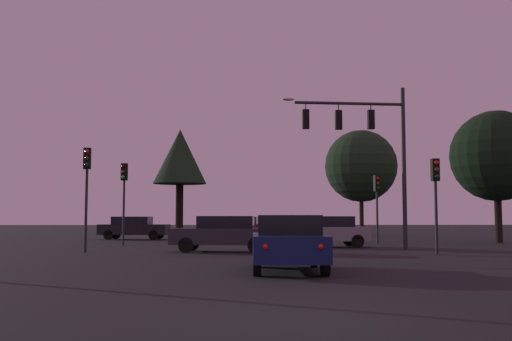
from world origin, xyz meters
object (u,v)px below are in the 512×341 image
Objects in this scene: car_crossing_left at (328,231)px; car_crossing_right at (223,233)px; traffic_light_median at (436,186)px; tree_center_horizon at (180,158)px; traffic_light_far_side at (87,178)px; car_far_lane at (134,227)px; traffic_light_corner_left at (377,195)px; traffic_light_corner_right at (124,187)px; tree_behind_sign at (496,156)px; traffic_signal_mast_arm at (367,138)px; tree_left_far at (361,166)px; car_nearside_lane at (288,242)px; car_parked_lot at (235,227)px.

car_crossing_right is (-5.10, -3.80, 0.00)m from car_crossing_left.
tree_center_horizon reaches higher than traffic_light_median.
traffic_light_far_side reaches higher than car_far_lane.
car_crossing_left is at bearing -130.40° from traffic_light_corner_left.
traffic_light_corner_right is 0.56× the size of tree_behind_sign.
tree_behind_sign reaches higher than traffic_signal_mast_arm.
traffic_light_corner_left is at bearing -177.78° from tree_behind_sign.
tree_behind_sign is at bearing 6.16° from traffic_light_corner_right.
traffic_light_corner_right is 22.72m from tree_left_far.
traffic_light_far_side is at bearing -93.97° from traffic_light_corner_right.
car_nearside_lane is 0.86× the size of car_parked_lot.
traffic_light_corner_right is at bearing -173.84° from tree_behind_sign.
car_far_lane is at bearing 137.01° from car_crossing_left.
tree_left_far is (2.15, 23.81, 2.89)m from traffic_light_median.
car_parked_lot is (5.83, 10.41, -2.26)m from traffic_light_corner_right.
traffic_signal_mast_arm is at bearing 14.04° from car_crossing_right.
traffic_light_corner_left is at bearing -1.85° from tree_center_horizon.
traffic_light_corner_left is at bearing 8.15° from traffic_light_corner_right.
tree_left_far is (10.20, 5.48, 4.81)m from car_parked_lot.
car_crossing_right is 18.14m from tree_behind_sign.
traffic_light_corner_right is 16.89m from car_nearside_lane.
traffic_light_corner_right is 15.99m from traffic_light_median.
traffic_light_corner_left is at bearing -98.62° from tree_left_far.
traffic_signal_mast_arm reaches higher than car_far_lane.
tree_behind_sign reaches higher than car_far_lane.
traffic_signal_mast_arm is at bearing -54.10° from car_crossing_left.
traffic_signal_mast_arm is 1.80× the size of car_nearside_lane.
car_parked_lot is at bearing 133.86° from traffic_light_corner_left.
car_crossing_left is (-3.43, 5.84, -1.93)m from traffic_light_median.
tree_behind_sign is at bearing 55.02° from traffic_light_median.
car_crossing_left is at bearing 125.90° from traffic_signal_mast_arm.
traffic_light_median is at bearing -7.24° from traffic_light_far_side.
traffic_light_corner_left is 0.81× the size of car_far_lane.
traffic_light_far_side reaches higher than car_crossing_left.
traffic_light_far_side is at bearing -177.78° from car_crossing_right.
tree_center_horizon is at bearing 150.22° from car_crossing_left.
car_nearside_lane is at bearing -75.24° from tree_center_horizon.
car_crossing_left is (-1.55, 2.14, -4.36)m from traffic_signal_mast_arm.
traffic_light_corner_left is 11.84m from car_parked_lot.
traffic_signal_mast_arm reaches higher than car_parked_lot.
tree_behind_sign reaches higher than car_nearside_lane.
car_nearside_lane and car_parked_lot have the same top height.
tree_behind_sign is (21.01, 2.27, 1.96)m from traffic_light_corner_right.
tree_left_far is at bearing 72.77° from car_crossing_left.
traffic_light_corner_left is at bearing 42.60° from car_crossing_right.
car_crossing_left is 6.36m from car_crossing_right.
car_parked_lot is (-4.62, 12.49, 0.00)m from car_crossing_left.
traffic_light_median is 0.78× the size of car_parked_lot.
tree_left_far is (16.45, 22.00, 2.49)m from traffic_light_far_side.
traffic_light_median is at bearing -29.71° from traffic_light_corner_right.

